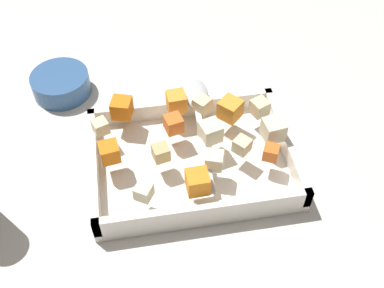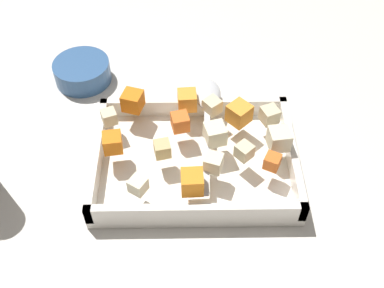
{
  "view_description": "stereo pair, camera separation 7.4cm",
  "coord_description": "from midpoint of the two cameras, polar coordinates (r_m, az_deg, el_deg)",
  "views": [
    {
      "loc": [
        -0.07,
        -0.46,
        0.61
      ],
      "look_at": [
        0.01,
        0.02,
        0.06
      ],
      "focal_mm": 43.88,
      "sensor_mm": 36.0,
      "label": 1
    },
    {
      "loc": [
        0.0,
        -0.47,
        0.61
      ],
      "look_at": [
        0.01,
        0.02,
        0.06
      ],
      "focal_mm": 43.88,
      "sensor_mm": 36.0,
      "label": 2
    }
  ],
  "objects": [
    {
      "name": "potato_chunk_mid_left",
      "position": [
        0.73,
        3.24,
        -0.28
      ],
      "size": [
        0.03,
        0.03,
        0.02
      ],
      "primitive_type": "cube",
      "rotation": [
        0.0,
        0.0,
        5.44
      ],
      "color": "beige",
      "rests_on": "baking_dish"
    },
    {
      "name": "carrot_chunk_heap_top",
      "position": [
        0.78,
        1.97,
        4.12
      ],
      "size": [
        0.05,
        0.05,
        0.03
      ],
      "primitive_type": "cube",
      "rotation": [
        0.0,
        0.0,
        5.47
      ],
      "color": "orange",
      "rests_on": "baking_dish"
    },
    {
      "name": "potato_chunk_near_right",
      "position": [
        0.73,
        -6.7,
        -1.22
      ],
      "size": [
        0.03,
        0.03,
        0.02
      ],
      "primitive_type": "cube",
      "rotation": [
        0.0,
        0.0,
        0.22
      ],
      "color": "tan",
      "rests_on": "baking_dish"
    },
    {
      "name": "potato_chunk_far_right",
      "position": [
        0.75,
        7.14,
        1.62
      ],
      "size": [
        0.04,
        0.04,
        0.03
      ],
      "primitive_type": "cube",
      "rotation": [
        0.0,
        0.0,
        3.28
      ],
      "color": "beige",
      "rests_on": "baking_dish"
    },
    {
      "name": "potato_chunk_center",
      "position": [
        0.79,
        5.59,
        4.32
      ],
      "size": [
        0.03,
        0.03,
        0.03
      ],
      "primitive_type": "cube",
      "rotation": [
        0.0,
        0.0,
        5.12
      ],
      "color": "beige",
      "rests_on": "baking_dish"
    },
    {
      "name": "baking_dish",
      "position": [
        0.77,
        -2.73,
        -2.31
      ],
      "size": [
        0.33,
        0.23,
        0.05
      ],
      "color": "white",
      "rests_on": "ground_plane"
    },
    {
      "name": "carrot_chunk_corner_se",
      "position": [
        0.74,
        -12.84,
        -1.13
      ],
      "size": [
        0.03,
        0.03,
        0.03
      ],
      "primitive_type": "cube",
      "rotation": [
        0.0,
        0.0,
        3.28
      ],
      "color": "orange",
      "rests_on": "baking_dish"
    },
    {
      "name": "potato_chunk_rim_edge",
      "position": [
        0.69,
        -8.98,
        -5.94
      ],
      "size": [
        0.03,
        0.03,
        0.02
      ],
      "primitive_type": "cube",
      "rotation": [
        0.0,
        0.0,
        5.72
      ],
      "color": "beige",
      "rests_on": "baking_dish"
    },
    {
      "name": "potato_chunk_back_center",
      "position": [
        0.79,
        -1.43,
        4.67
      ],
      "size": [
        0.04,
        0.04,
        0.03
      ],
      "primitive_type": "cube",
      "rotation": [
        0.0,
        0.0,
        3.81
      ],
      "color": "beige",
      "rests_on": "baking_dish"
    },
    {
      "name": "serving_spoon",
      "position": [
        0.81,
        -2.12,
        5.35
      ],
      "size": [
        0.05,
        0.25,
        0.02
      ],
      "rotation": [
        0.0,
        0.0,
        4.66
      ],
      "color": "silver",
      "rests_on": "baking_dish"
    },
    {
      "name": "small_prep_bowl",
      "position": [
        0.94,
        -17.85,
        6.87
      ],
      "size": [
        0.11,
        0.11,
        0.04
      ],
      "primitive_type": "cylinder",
      "color": "#33598C",
      "rests_on": "ground_plane"
    },
    {
      "name": "potato_chunk_near_left",
      "position": [
        0.78,
        -13.75,
        1.91
      ],
      "size": [
        0.03,
        0.03,
        0.02
      ],
      "primitive_type": "cube",
      "rotation": [
        0.0,
        0.0,
        3.52
      ],
      "color": "beige",
      "rests_on": "baking_dish"
    },
    {
      "name": "carrot_chunk_near_spoon",
      "position": [
        0.76,
        -5.03,
        2.32
      ],
      "size": [
        0.03,
        0.03,
        0.03
      ],
      "primitive_type": "cube",
      "rotation": [
        0.0,
        0.0,
        4.95
      ],
      "color": "orange",
      "rests_on": "baking_dish"
    },
    {
      "name": "potato_chunk_heap_side",
      "position": [
        0.71,
        -0.22,
        -2.17
      ],
      "size": [
        0.03,
        0.03,
        0.03
      ],
      "primitive_type": "cube",
      "rotation": [
        0.0,
        0.0,
        4.38
      ],
      "color": "beige",
      "rests_on": "baking_dish"
    },
    {
      "name": "carrot_chunk_corner_ne",
      "position": [
        0.8,
        -4.82,
        5.01
      ],
      "size": [
        0.03,
        0.03,
        0.03
      ],
      "primitive_type": "cube",
      "rotation": [
        0.0,
        0.0,
        0.07
      ],
      "color": "orange",
      "rests_on": "baking_dish"
    },
    {
      "name": "carrot_chunk_front_center",
      "position": [
        0.73,
        6.74,
        -1.19
      ],
      "size": [
        0.03,
        0.03,
        0.02
      ],
      "primitive_type": "cube",
      "rotation": [
        0.0,
        0.0,
        2.68
      ],
      "color": "orange",
      "rests_on": "baking_dish"
    },
    {
      "name": "ground_plane",
      "position": [
        0.77,
        -3.34,
        -4.08
      ],
      "size": [
        4.0,
        4.0,
        0.0
      ],
      "primitive_type": "plane",
      "color": "beige"
    },
    {
      "name": "carrot_chunk_corner_sw",
      "position": [
        0.68,
        -2.42,
        -4.81
      ],
      "size": [
        0.03,
        0.03,
        0.03
      ],
      "primitive_type": "cube",
      "rotation": [
        0.0,
        0.0,
        0.04
      ],
      "color": "orange",
      "rests_on": "baking_dish"
    },
    {
      "name": "potato_chunk_under_handle",
      "position": [
        0.75,
        -0.56,
        1.36
      ],
      "size": [
        0.04,
        0.04,
        0.03
      ],
      "primitive_type": "cube",
      "rotation": [
        0.0,
        0.0,
        3.41
      ],
      "color": "beige",
      "rests_on": "baking_dish"
    },
    {
      "name": "carrot_chunk_far_left",
      "position": [
        0.8,
        -11.17,
        4.2
      ],
      "size": [
        0.04,
        0.04,
        0.03
      ],
      "primitive_type": "cube",
      "rotation": [
        0.0,
        0.0,
        4.41
      ],
      "color": "orange",
      "rests_on": "baking_dish"
    }
  ]
}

